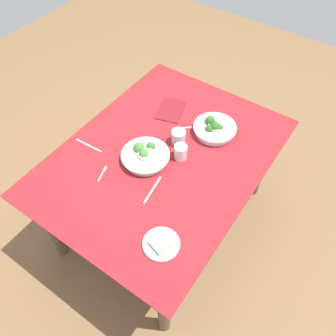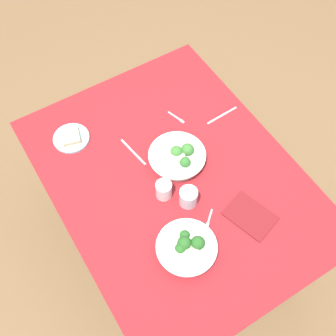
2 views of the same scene
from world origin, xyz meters
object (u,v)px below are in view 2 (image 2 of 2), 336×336
broccoli_bowl_far (187,247)px  table_knife_left (133,152)px  napkin_folded_upper (250,216)px  broccoli_bowl_near (178,156)px  water_glass_center (188,197)px  fork_by_far_bowl (177,118)px  bread_side_plate (71,138)px  fork_by_near_bowl (209,220)px  table_knife_right (222,115)px  water_glass_side (164,190)px

broccoli_bowl_far → table_knife_left: (0.56, -0.05, -0.03)m
table_knife_left → napkin_folded_upper: napkin_folded_upper is taller
broccoli_bowl_near → napkin_folded_upper: broccoli_bowl_near is taller
water_glass_center → fork_by_far_bowl: size_ratio=0.85×
bread_side_plate → fork_by_near_bowl: bearing=-155.4°
broccoli_bowl_far → bread_side_plate: bearing=12.0°
table_knife_right → table_knife_left: bearing=-7.8°
water_glass_center → table_knife_left: 0.38m
broccoli_bowl_near → fork_by_near_bowl: 0.35m
fork_by_near_bowl → table_knife_left: size_ratio=0.42×
water_glass_side → table_knife_left: (0.28, 0.01, -0.04)m
broccoli_bowl_near → table_knife_right: size_ratio=1.47×
broccoli_bowl_far → water_glass_side: size_ratio=2.92×
water_glass_center → table_knife_right: 0.54m
broccoli_bowl_near → table_knife_left: size_ratio=1.45×
broccoli_bowl_near → napkin_folded_upper: bearing=-164.9°
bread_side_plate → water_glass_center: bearing=-153.3°
water_glass_side → fork_by_far_bowl: 0.45m
fork_by_far_bowl → fork_by_near_bowl: bearing=-35.8°
broccoli_bowl_near → napkin_folded_upper: size_ratio=1.29×
fork_by_far_bowl → napkin_folded_upper: 0.64m
fork_by_far_bowl → table_knife_right: (-0.11, -0.21, -0.00)m
bread_side_plate → water_glass_side: bearing=-156.0°
fork_by_near_bowl → broccoli_bowl_far: bearing=-18.0°
water_glass_center → fork_by_far_bowl: (0.44, -0.22, -0.04)m
broccoli_bowl_far → fork_by_near_bowl: (0.07, -0.16, -0.03)m
broccoli_bowl_near → water_glass_center: same height
water_glass_side → fork_by_near_bowl: bearing=-154.2°
table_knife_left → napkin_folded_upper: size_ratio=0.89×
table_knife_left → napkin_folded_upper: (-0.58, -0.28, 0.00)m
broccoli_bowl_near → napkin_folded_upper: (-0.43, -0.11, -0.03)m
broccoli_bowl_near → table_knife_left: broccoli_bowl_near is taller
water_glass_center → napkin_folded_upper: bearing=-136.4°
fork_by_near_bowl → napkin_folded_upper: (-0.08, -0.17, 0.00)m
bread_side_plate → fork_by_far_bowl: size_ratio=1.71×
water_glass_side → fork_by_near_bowl: water_glass_side is taller
napkin_folded_upper → broccoli_bowl_near: bearing=15.1°
water_glass_side → table_knife_left: 0.28m
water_glass_center → napkin_folded_upper: 0.29m
table_knife_right → water_glass_center: bearing=34.8°
broccoli_bowl_far → broccoli_bowl_near: 0.47m
table_knife_left → water_glass_center: bearing=3.6°
broccoli_bowl_far → table_knife_left: broccoli_bowl_far is taller
fork_by_far_bowl → table_knife_right: same height
bread_side_plate → water_glass_side: 0.56m
water_glass_side → table_knife_right: size_ratio=0.48×
broccoli_bowl_far → fork_by_far_bowl: size_ratio=2.48×
water_glass_center → table_knife_left: bearing=12.2°
table_knife_right → napkin_folded_upper: napkin_folded_upper is taller
broccoli_bowl_near → table_knife_left: 0.23m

